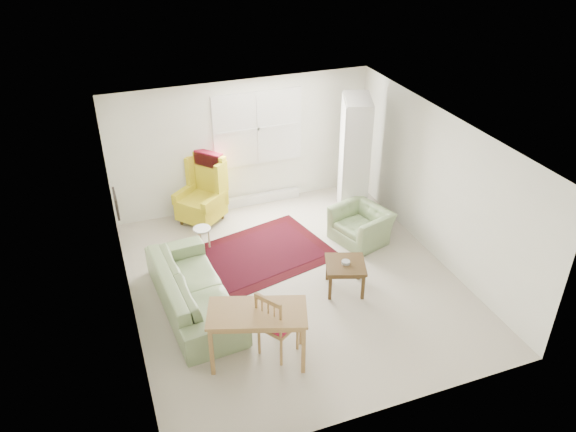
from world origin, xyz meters
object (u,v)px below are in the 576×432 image
object	(u,v)px
stool	(203,238)
desk_chair	(278,322)
sofa	(193,281)
armchair	(361,222)
cabinet	(355,158)
desk	(258,335)
coffee_table	(345,276)
wingback_chair	(200,191)

from	to	relation	value
stool	desk_chair	size ratio (longest dim) A/B	0.39
desk_chair	sofa	bearing A→B (deg)	-0.26
armchair	cabinet	bearing A→B (deg)	145.44
stool	desk	size ratio (longest dim) A/B	0.32
desk_chair	armchair	bearing A→B (deg)	-80.81
sofa	desk	xyz separation A→B (m)	(0.57, -1.34, -0.07)
armchair	coffee_table	distance (m)	1.47
sofa	desk	size ratio (longest dim) A/B	1.86
stool	armchair	bearing A→B (deg)	-15.16
sofa	wingback_chair	world-z (taller)	wingback_chair
sofa	stool	size ratio (longest dim) A/B	5.82
cabinet	stool	bearing A→B (deg)	-154.92
desk_chair	cabinet	bearing A→B (deg)	-73.65
sofa	cabinet	size ratio (longest dim) A/B	1.03
armchair	desk_chair	bearing A→B (deg)	-64.88
coffee_table	stool	world-z (taller)	coffee_table
sofa	cabinet	bearing A→B (deg)	-67.27
sofa	cabinet	distance (m)	3.92
wingback_chair	coffee_table	world-z (taller)	wingback_chair
armchair	stool	size ratio (longest dim) A/B	2.31
stool	cabinet	bearing A→B (deg)	4.26
stool	desk	world-z (taller)	desk
desk	desk_chair	bearing A→B (deg)	5.72
wingback_chair	cabinet	distance (m)	2.91
cabinet	desk_chair	xyz separation A→B (m)	(-2.58, -3.06, -0.62)
sofa	armchair	size ratio (longest dim) A/B	2.52
wingback_chair	stool	xyz separation A→B (m)	(-0.18, -0.89, -0.44)
wingback_chair	stool	bearing A→B (deg)	-52.39
coffee_table	desk	distance (m)	1.97
wingback_chair	desk_chair	bearing A→B (deg)	-37.73
stool	sofa	bearing A→B (deg)	-107.24
sofa	armchair	bearing A→B (deg)	-79.91
wingback_chair	desk	bearing A→B (deg)	-42.22
armchair	stool	bearing A→B (deg)	-122.74
coffee_table	desk	world-z (taller)	desk
armchair	wingback_chair	world-z (taller)	wingback_chair
armchair	stool	distance (m)	2.78
desk	stool	bearing A→B (deg)	91.83
armchair	desk_chair	size ratio (longest dim) A/B	0.90
coffee_table	sofa	bearing A→B (deg)	170.58
sofa	coffee_table	world-z (taller)	sofa
stool	desk_chair	distance (m)	2.88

